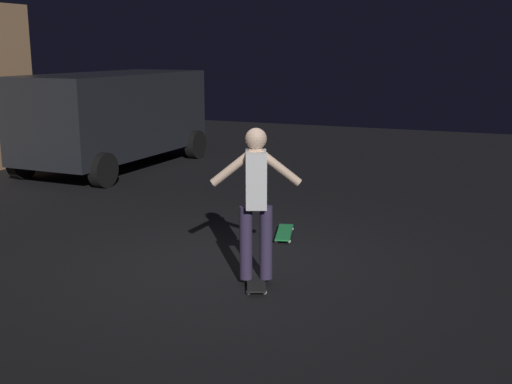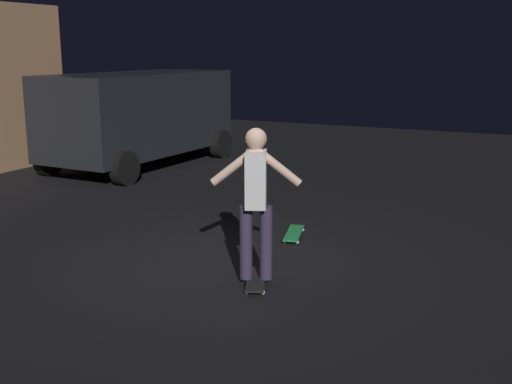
{
  "view_description": "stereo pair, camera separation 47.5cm",
  "coord_description": "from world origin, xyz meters",
  "px_view_note": "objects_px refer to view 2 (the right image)",
  "views": [
    {
      "loc": [
        -6.45,
        -3.03,
        2.56
      ],
      "look_at": [
        -0.32,
        -0.55,
        1.05
      ],
      "focal_mm": 44.43,
      "sensor_mm": 36.0,
      "label": 1
    },
    {
      "loc": [
        -6.26,
        -3.47,
        2.56
      ],
      "look_at": [
        -0.32,
        -0.55,
        1.05
      ],
      "focal_mm": 44.43,
      "sensor_mm": 36.0,
      "label": 2
    }
  ],
  "objects_px": {
    "skateboard_ridden": "(256,279)",
    "skater": "(256,193)",
    "skateboard_spare": "(294,233)",
    "parked_van": "(140,113)"
  },
  "relations": [
    {
      "from": "skateboard_ridden",
      "to": "skater",
      "type": "distance_m",
      "value": 0.98
    },
    {
      "from": "skateboard_spare",
      "to": "skater",
      "type": "height_order",
      "value": "skater"
    },
    {
      "from": "parked_van",
      "to": "skateboard_spare",
      "type": "bearing_deg",
      "value": -124.32
    },
    {
      "from": "parked_van",
      "to": "skateboard_spare",
      "type": "distance_m",
      "value": 6.3
    },
    {
      "from": "parked_van",
      "to": "skateboard_spare",
      "type": "relative_size",
      "value": 5.8
    },
    {
      "from": "skateboard_ridden",
      "to": "skater",
      "type": "height_order",
      "value": "skater"
    },
    {
      "from": "parked_van",
      "to": "skateboard_ridden",
      "type": "distance_m",
      "value": 7.7
    },
    {
      "from": "parked_van",
      "to": "skateboard_ridden",
      "type": "relative_size",
      "value": 5.87
    },
    {
      "from": "skateboard_ridden",
      "to": "skater",
      "type": "bearing_deg",
      "value": 63.43
    },
    {
      "from": "skateboard_ridden",
      "to": "skateboard_spare",
      "type": "xyz_separation_m",
      "value": [
        1.83,
        0.32,
        0.0
      ]
    }
  ]
}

